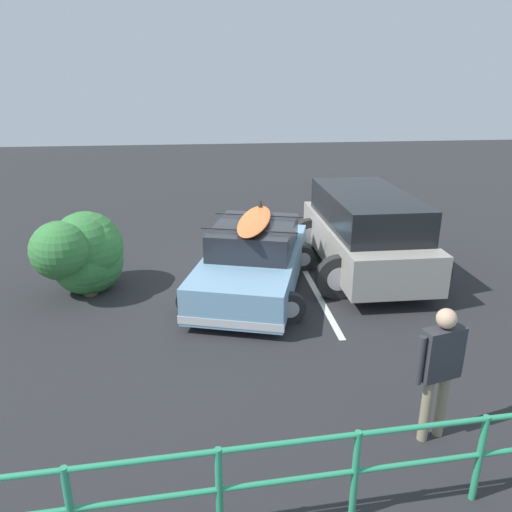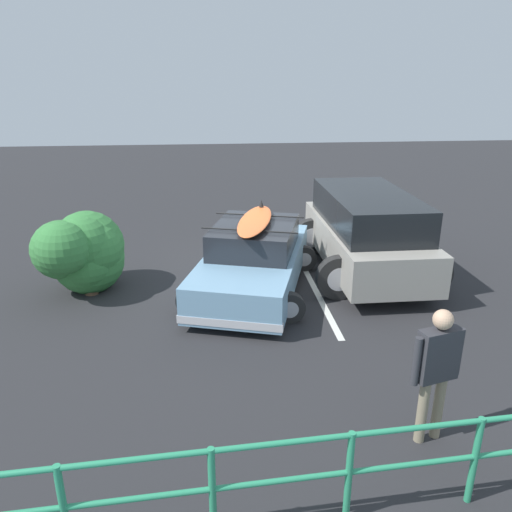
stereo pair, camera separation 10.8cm
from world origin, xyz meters
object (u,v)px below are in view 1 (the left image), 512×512
(sedan_car, at_px, (253,260))
(suv_car, at_px, (365,231))
(person_bystander, at_px, (440,363))
(bush_near_left, at_px, (82,252))

(sedan_car, xyz_separation_m, suv_car, (-2.52, -0.72, 0.30))
(suv_car, xyz_separation_m, person_bystander, (0.86, 5.37, 0.10))
(sedan_car, bearing_deg, suv_car, -164.07)
(suv_car, distance_m, person_bystander, 5.44)
(sedan_car, relative_size, bush_near_left, 2.32)
(suv_car, height_order, person_bystander, suv_car)
(sedan_car, xyz_separation_m, bush_near_left, (3.36, -0.22, 0.22))
(sedan_car, relative_size, suv_car, 0.99)
(person_bystander, relative_size, bush_near_left, 0.89)
(suv_car, distance_m, bush_near_left, 5.90)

